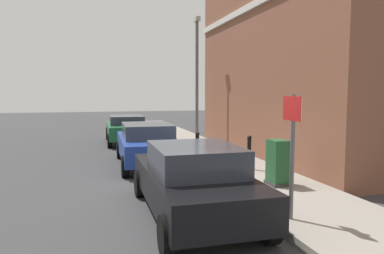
{
  "coord_description": "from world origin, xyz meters",
  "views": [
    {
      "loc": [
        -2.53,
        -9.23,
        2.49
      ],
      "look_at": [
        1.12,
        3.97,
        1.2
      ],
      "focal_mm": 34.32,
      "sensor_mm": 36.0,
      "label": 1
    }
  ],
  "objects_px": {
    "car_green": "(126,128)",
    "lamppost": "(197,75)",
    "utility_cabinet": "(278,164)",
    "car_blue": "(147,143)",
    "bollard_near_cabinet": "(249,151)",
    "street_sign": "(292,138)",
    "bollard_far_kerb": "(197,146)",
    "car_black": "(193,180)"
  },
  "relations": [
    {
      "from": "car_black",
      "to": "lamppost",
      "type": "distance_m",
      "value": 9.99
    },
    {
      "from": "car_green",
      "to": "car_blue",
      "type": "bearing_deg",
      "value": -177.38
    },
    {
      "from": "car_blue",
      "to": "bollard_near_cabinet",
      "type": "distance_m",
      "value": 3.54
    },
    {
      "from": "car_black",
      "to": "car_blue",
      "type": "distance_m",
      "value": 5.44
    },
    {
      "from": "car_green",
      "to": "bollard_far_kerb",
      "type": "relative_size",
      "value": 4.13
    },
    {
      "from": "car_blue",
      "to": "lamppost",
      "type": "bearing_deg",
      "value": -35.58
    },
    {
      "from": "car_black",
      "to": "bollard_far_kerb",
      "type": "relative_size",
      "value": 4.28
    },
    {
      "from": "car_black",
      "to": "bollard_near_cabinet",
      "type": "relative_size",
      "value": 4.28
    },
    {
      "from": "utility_cabinet",
      "to": "street_sign",
      "type": "distance_m",
      "value": 2.74
    },
    {
      "from": "street_sign",
      "to": "lamppost",
      "type": "height_order",
      "value": "lamppost"
    },
    {
      "from": "car_green",
      "to": "bollard_near_cabinet",
      "type": "height_order",
      "value": "car_green"
    },
    {
      "from": "car_black",
      "to": "car_blue",
      "type": "bearing_deg",
      "value": 1.4
    },
    {
      "from": "bollard_near_cabinet",
      "to": "utility_cabinet",
      "type": "bearing_deg",
      "value": -92.93
    },
    {
      "from": "car_black",
      "to": "utility_cabinet",
      "type": "relative_size",
      "value": 3.87
    },
    {
      "from": "utility_cabinet",
      "to": "lamppost",
      "type": "relative_size",
      "value": 0.2
    },
    {
      "from": "bollard_near_cabinet",
      "to": "lamppost",
      "type": "relative_size",
      "value": 0.18
    },
    {
      "from": "car_green",
      "to": "utility_cabinet",
      "type": "height_order",
      "value": "car_green"
    },
    {
      "from": "utility_cabinet",
      "to": "car_green",
      "type": "bearing_deg",
      "value": 105.89
    },
    {
      "from": "car_blue",
      "to": "street_sign",
      "type": "distance_m",
      "value": 6.75
    },
    {
      "from": "bollard_near_cabinet",
      "to": "bollard_far_kerb",
      "type": "relative_size",
      "value": 1.0
    },
    {
      "from": "car_black",
      "to": "street_sign",
      "type": "xyz_separation_m",
      "value": [
        1.59,
        -1.03,
        0.91
      ]
    },
    {
      "from": "car_green",
      "to": "utility_cabinet",
      "type": "bearing_deg",
      "value": -162.97
    },
    {
      "from": "car_blue",
      "to": "bollard_far_kerb",
      "type": "xyz_separation_m",
      "value": [
        1.57,
        -0.76,
        -0.05
      ]
    },
    {
      "from": "car_black",
      "to": "street_sign",
      "type": "distance_m",
      "value": 2.1
    },
    {
      "from": "street_sign",
      "to": "lamppost",
      "type": "relative_size",
      "value": 0.4
    },
    {
      "from": "car_blue",
      "to": "bollard_near_cabinet",
      "type": "xyz_separation_m",
      "value": [
        2.8,
        -2.16,
        -0.05
      ]
    },
    {
      "from": "utility_cabinet",
      "to": "lamppost",
      "type": "xyz_separation_m",
      "value": [
        0.17,
        7.93,
        2.62
      ]
    },
    {
      "from": "bollard_near_cabinet",
      "to": "street_sign",
      "type": "relative_size",
      "value": 0.45
    },
    {
      "from": "car_green",
      "to": "bollard_far_kerb",
      "type": "height_order",
      "value": "car_green"
    },
    {
      "from": "bollard_near_cabinet",
      "to": "lamppost",
      "type": "distance_m",
      "value": 6.52
    },
    {
      "from": "street_sign",
      "to": "car_black",
      "type": "bearing_deg",
      "value": 146.99
    },
    {
      "from": "bollard_near_cabinet",
      "to": "street_sign",
      "type": "height_order",
      "value": "street_sign"
    },
    {
      "from": "car_blue",
      "to": "lamppost",
      "type": "height_order",
      "value": "lamppost"
    },
    {
      "from": "car_green",
      "to": "lamppost",
      "type": "relative_size",
      "value": 0.75
    },
    {
      "from": "street_sign",
      "to": "car_green",
      "type": "bearing_deg",
      "value": 98.47
    },
    {
      "from": "utility_cabinet",
      "to": "street_sign",
      "type": "relative_size",
      "value": 0.5
    },
    {
      "from": "car_black",
      "to": "utility_cabinet",
      "type": "height_order",
      "value": "car_black"
    },
    {
      "from": "car_green",
      "to": "bollard_far_kerb",
      "type": "distance_m",
      "value": 6.89
    },
    {
      "from": "car_black",
      "to": "utility_cabinet",
      "type": "bearing_deg",
      "value": -62.71
    },
    {
      "from": "car_blue",
      "to": "street_sign",
      "type": "bearing_deg",
      "value": -163.9
    },
    {
      "from": "utility_cabinet",
      "to": "bollard_far_kerb",
      "type": "bearing_deg",
      "value": 108.64
    },
    {
      "from": "car_black",
      "to": "bollard_far_kerb",
      "type": "bearing_deg",
      "value": -17.06
    }
  ]
}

